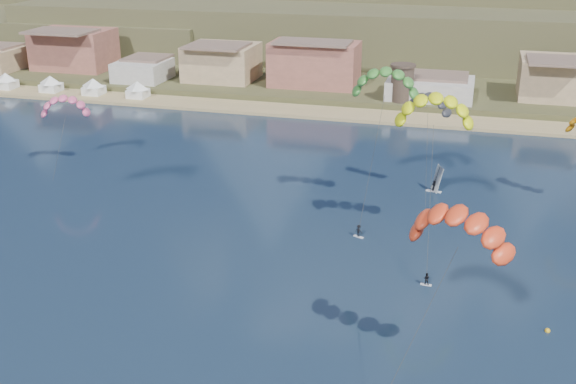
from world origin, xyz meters
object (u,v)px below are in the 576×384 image
(windsurfer, at_px, (435,184))
(buoy, at_px, (547,331))
(kitesurfer_yellow, at_px, (435,105))
(kitesurfer_green, at_px, (385,79))
(kitesurfer_orange, at_px, (460,221))
(watchtower, at_px, (402,82))

(windsurfer, height_order, buoy, windsurfer)
(kitesurfer_yellow, relative_size, kitesurfer_green, 1.00)
(kitesurfer_orange, distance_m, buoy, 21.52)
(watchtower, xyz_separation_m, kitesurfer_yellow, (11.52, -70.35, 12.94))
(watchtower, relative_size, buoy, 14.29)
(watchtower, relative_size, kitesurfer_yellow, 0.37)
(watchtower, relative_size, windsurfer, 1.98)
(kitesurfer_orange, bearing_deg, kitesurfer_yellow, 98.84)
(windsurfer, xyz_separation_m, buoy, (14.87, -38.98, -1.28))
(watchtower, xyz_separation_m, buoy, (26.39, -90.05, -6.27))
(kitesurfer_green, xyz_separation_m, buoy, (22.51, -28.19, -20.38))
(windsurfer, relative_size, buoy, 7.22)
(kitesurfer_green, distance_m, windsurfer, 23.23)
(kitesurfer_orange, distance_m, windsurfer, 51.31)
(watchtower, xyz_separation_m, kitesurfer_green, (3.88, -61.86, 14.11))
(watchtower, distance_m, buoy, 94.04)
(buoy, bearing_deg, kitesurfer_orange, -135.95)
(watchtower, bearing_deg, kitesurfer_green, -86.41)
(kitesurfer_orange, relative_size, windsurfer, 4.63)
(kitesurfer_orange, xyz_separation_m, windsurfer, (-4.61, 48.90, -14.83))
(buoy, bearing_deg, windsurfer, 110.88)
(windsurfer, distance_m, buoy, 41.74)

